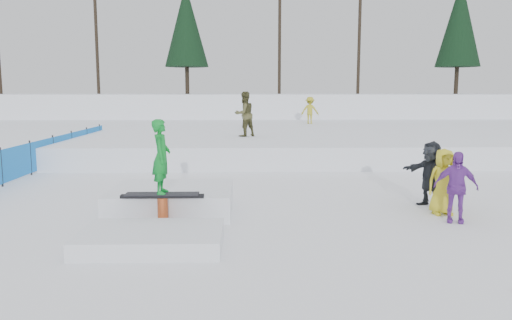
{
  "coord_description": "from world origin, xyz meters",
  "views": [
    {
      "loc": [
        0.24,
        -9.1,
        2.65
      ],
      "look_at": [
        0.5,
        2.0,
        1.1
      ],
      "focal_mm": 35.0,
      "sensor_mm": 36.0,
      "label": 1
    }
  ],
  "objects_px": {
    "walker_ygreen": "(310,110)",
    "spectator_purple": "(456,187)",
    "safety_fence": "(30,158)",
    "jib_rail_feature": "(167,206)",
    "spectator_yellow": "(443,182)",
    "spectator_dark": "(431,174)",
    "walker_olive": "(244,114)"
  },
  "relations": [
    {
      "from": "walker_ygreen",
      "to": "spectator_purple",
      "type": "relative_size",
      "value": 1.04
    },
    {
      "from": "safety_fence",
      "to": "jib_rail_feature",
      "type": "height_order",
      "value": "jib_rail_feature"
    },
    {
      "from": "spectator_yellow",
      "to": "jib_rail_feature",
      "type": "bearing_deg",
      "value": 179.36
    },
    {
      "from": "spectator_yellow",
      "to": "walker_ygreen",
      "type": "bearing_deg",
      "value": 87.6
    },
    {
      "from": "safety_fence",
      "to": "spectator_purple",
      "type": "xyz_separation_m",
      "value": [
        11.0,
        -5.93,
        0.17
      ]
    },
    {
      "from": "safety_fence",
      "to": "walker_ygreen",
      "type": "xyz_separation_m",
      "value": [
        10.43,
        12.32,
        1.0
      ]
    },
    {
      "from": "safety_fence",
      "to": "walker_ygreen",
      "type": "height_order",
      "value": "walker_ygreen"
    },
    {
      "from": "safety_fence",
      "to": "spectator_dark",
      "type": "height_order",
      "value": "spectator_dark"
    },
    {
      "from": "walker_ygreen",
      "to": "spectator_purple",
      "type": "bearing_deg",
      "value": 106.11
    },
    {
      "from": "spectator_dark",
      "to": "walker_ygreen",
      "type": "bearing_deg",
      "value": 154.25
    },
    {
      "from": "walker_olive",
      "to": "spectator_dark",
      "type": "bearing_deg",
      "value": 80.56
    },
    {
      "from": "safety_fence",
      "to": "spectator_yellow",
      "type": "relative_size",
      "value": 11.21
    },
    {
      "from": "spectator_yellow",
      "to": "jib_rail_feature",
      "type": "xyz_separation_m",
      "value": [
        -5.85,
        -0.37,
        -0.41
      ]
    },
    {
      "from": "spectator_purple",
      "to": "spectator_yellow",
      "type": "height_order",
      "value": "spectator_purple"
    },
    {
      "from": "walker_olive",
      "to": "spectator_yellow",
      "type": "relative_size",
      "value": 1.27
    },
    {
      "from": "walker_olive",
      "to": "spectator_dark",
      "type": "height_order",
      "value": "walker_olive"
    },
    {
      "from": "walker_olive",
      "to": "walker_ygreen",
      "type": "distance_m",
      "value": 8.63
    },
    {
      "from": "safety_fence",
      "to": "spectator_purple",
      "type": "relative_size",
      "value": 11.05
    },
    {
      "from": "spectator_purple",
      "to": "jib_rail_feature",
      "type": "xyz_separation_m",
      "value": [
        -5.85,
        0.27,
        -0.42
      ]
    },
    {
      "from": "walker_ygreen",
      "to": "spectator_dark",
      "type": "xyz_separation_m",
      "value": [
        0.57,
        -16.87,
        -0.8
      ]
    },
    {
      "from": "jib_rail_feature",
      "to": "walker_ygreen",
      "type": "bearing_deg",
      "value": 73.66
    },
    {
      "from": "spectator_purple",
      "to": "jib_rail_feature",
      "type": "relative_size",
      "value": 0.33
    },
    {
      "from": "safety_fence",
      "to": "spectator_purple",
      "type": "height_order",
      "value": "spectator_purple"
    },
    {
      "from": "safety_fence",
      "to": "jib_rail_feature",
      "type": "relative_size",
      "value": 3.64
    },
    {
      "from": "spectator_dark",
      "to": "safety_fence",
      "type": "bearing_deg",
      "value": -140.17
    },
    {
      "from": "walker_ygreen",
      "to": "jib_rail_feature",
      "type": "relative_size",
      "value": 0.34
    },
    {
      "from": "spectator_purple",
      "to": "jib_rail_feature",
      "type": "height_order",
      "value": "jib_rail_feature"
    },
    {
      "from": "safety_fence",
      "to": "spectator_purple",
      "type": "bearing_deg",
      "value": -28.34
    },
    {
      "from": "walker_olive",
      "to": "walker_ygreen",
      "type": "xyz_separation_m",
      "value": [
        3.69,
        7.81,
        -0.15
      ]
    },
    {
      "from": "spectator_yellow",
      "to": "safety_fence",
      "type": "bearing_deg",
      "value": 150.04
    },
    {
      "from": "safety_fence",
      "to": "spectator_purple",
      "type": "distance_m",
      "value": 12.5
    },
    {
      "from": "safety_fence",
      "to": "spectator_dark",
      "type": "xyz_separation_m",
      "value": [
        11.0,
        -4.55,
        0.21
      ]
    }
  ]
}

